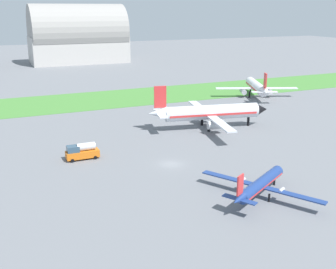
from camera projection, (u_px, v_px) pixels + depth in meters
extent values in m
plane|color=slate|center=(171.00, 164.00, 80.51)|extent=(600.00, 600.00, 0.00)
cube|color=#478438|center=(93.00, 100.00, 136.15)|extent=(360.00, 28.00, 0.08)
cylinder|color=navy|center=(261.00, 184.00, 65.99)|extent=(12.63, 8.44, 1.88)
cone|color=black|center=(279.00, 169.00, 71.78)|extent=(2.55, 2.54, 1.84)
cone|color=navy|center=(238.00, 200.00, 59.83)|extent=(3.12, 2.79, 1.69)
cube|color=red|center=(261.00, 184.00, 66.03)|extent=(12.00, 8.09, 0.26)
cube|color=navy|center=(231.00, 179.00, 68.71)|extent=(6.34, 9.59, 0.19)
cube|color=navy|center=(292.00, 195.00, 62.87)|extent=(6.34, 9.59, 0.19)
cylinder|color=#B7BABF|center=(243.00, 180.00, 68.07)|extent=(1.60, 1.28, 0.60)
cylinder|color=#B7BABF|center=(281.00, 190.00, 64.33)|extent=(1.60, 1.28, 0.60)
cube|color=red|center=(240.00, 185.00, 59.48)|extent=(1.57, 1.05, 3.01)
cube|color=navy|center=(231.00, 197.00, 60.88)|extent=(2.30, 2.84, 0.15)
cube|color=navy|center=(248.00, 202.00, 59.39)|extent=(2.30, 2.84, 0.15)
cylinder|color=black|center=(274.00, 181.00, 70.80)|extent=(0.34, 0.34, 1.32)
cylinder|color=black|center=(247.00, 192.00, 66.78)|extent=(0.34, 0.34, 1.32)
cylinder|color=black|center=(269.00, 198.00, 64.67)|extent=(0.34, 0.34, 1.32)
cylinder|color=silver|center=(212.00, 112.00, 103.65)|extent=(23.92, 8.01, 3.62)
cone|color=black|center=(261.00, 109.00, 106.39)|extent=(3.90, 4.10, 3.54)
cone|color=silver|center=(158.00, 113.00, 100.63)|extent=(5.13, 4.06, 3.25)
cube|color=red|center=(212.00, 113.00, 103.72)|extent=(22.64, 7.84, 0.51)
cube|color=silver|center=(200.00, 108.00, 111.06)|extent=(5.24, 15.93, 0.36)
cube|color=silver|center=(220.00, 123.00, 96.33)|extent=(5.24, 15.93, 0.36)
cylinder|color=#B7BABF|center=(203.00, 115.00, 108.78)|extent=(4.25, 2.70, 1.99)
cylinder|color=#B7BABF|center=(216.00, 125.00, 99.35)|extent=(4.25, 2.70, 1.99)
cube|color=red|center=(160.00, 97.00, 99.61)|extent=(2.99, 0.98, 5.26)
cube|color=silver|center=(158.00, 111.00, 102.94)|extent=(2.80, 4.89, 0.29)
cube|color=silver|center=(162.00, 116.00, 98.64)|extent=(2.80, 4.89, 0.29)
cylinder|color=black|center=(248.00, 121.00, 106.57)|extent=(0.65, 0.65, 2.30)
cylinder|color=black|center=(202.00, 121.00, 106.81)|extent=(0.65, 0.65, 2.30)
cylinder|color=black|center=(209.00, 127.00, 101.51)|extent=(0.65, 0.65, 2.30)
cylinder|color=white|center=(256.00, 86.00, 140.76)|extent=(10.78, 20.26, 3.15)
cone|color=black|center=(249.00, 81.00, 151.72)|extent=(3.95, 3.83, 3.09)
cone|color=white|center=(265.00, 92.00, 129.13)|extent=(4.15, 4.79, 2.84)
cube|color=red|center=(256.00, 87.00, 140.82)|extent=(10.40, 19.23, 0.44)
cube|color=white|center=(236.00, 88.00, 140.25)|extent=(13.47, 7.10, 0.32)
cube|color=white|center=(277.00, 88.00, 140.49)|extent=(13.47, 7.10, 0.32)
cylinder|color=#B7BABF|center=(243.00, 92.00, 140.62)|extent=(2.91, 3.84, 1.73)
cylinder|color=#B7BABF|center=(269.00, 91.00, 140.77)|extent=(2.91, 3.84, 1.73)
cube|color=red|center=(265.00, 81.00, 128.67)|extent=(1.33, 2.53, 4.58)
cube|color=white|center=(258.00, 92.00, 129.67)|extent=(4.36, 3.12, 0.25)
cube|color=white|center=(271.00, 92.00, 129.74)|extent=(4.36, 3.12, 0.25)
cylinder|color=black|center=(251.00, 89.00, 149.72)|extent=(0.57, 0.57, 2.00)
cylinder|color=black|center=(249.00, 95.00, 140.09)|extent=(0.57, 0.57, 2.00)
cylinder|color=black|center=(264.00, 95.00, 140.18)|extent=(0.57, 0.57, 2.00)
cube|color=orange|center=(83.00, 154.00, 82.98)|extent=(6.50, 2.41, 1.40)
cylinder|color=silver|center=(86.00, 146.00, 82.85)|extent=(3.58, 1.54, 1.54)
cube|color=#334C60|center=(73.00, 149.00, 81.91)|extent=(2.34, 2.02, 1.20)
cylinder|color=black|center=(72.00, 161.00, 81.26)|extent=(0.70, 0.25, 0.70)
cylinder|color=black|center=(70.00, 157.00, 83.37)|extent=(0.70, 0.25, 0.70)
cylinder|color=black|center=(95.00, 158.00, 82.99)|extent=(0.70, 0.25, 0.70)
cylinder|color=black|center=(93.00, 154.00, 85.10)|extent=(0.70, 0.25, 0.70)
cube|color=#BCB7B2|center=(79.00, 49.00, 229.76)|extent=(51.24, 26.04, 14.29)
cylinder|color=gray|center=(78.00, 31.00, 226.92)|extent=(50.22, 28.65, 28.65)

